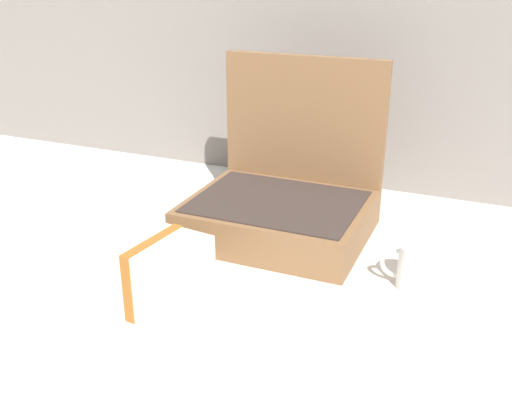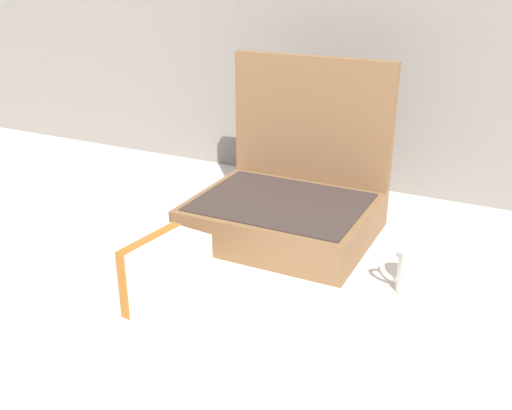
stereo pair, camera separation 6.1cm
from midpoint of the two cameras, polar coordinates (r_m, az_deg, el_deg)
ground_plane at (r=1.23m, az=-0.24°, el=-6.13°), size 6.00×6.00×0.00m
open_suitcase at (r=1.37m, az=1.45°, el=0.70°), size 0.40×0.34×0.39m
cream_toiletry_bag at (r=1.13m, az=-12.94°, el=-5.87°), size 0.28×0.18×0.13m
coffee_mug at (r=1.18m, az=13.74°, el=-5.85°), size 0.11×0.07×0.09m
info_card_left at (r=1.31m, az=-16.65°, el=-1.92°), size 0.10×0.02×0.14m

